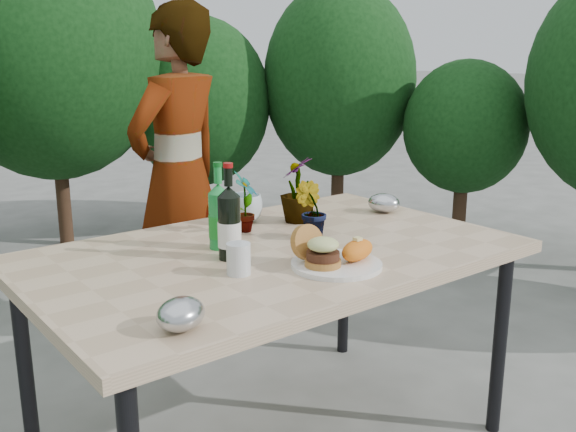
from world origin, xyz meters
TOP-DOWN VIEW (x-y plane):
  - patio_table at (0.00, 0.00)m, footprint 1.60×1.00m
  - shrub_hedge at (0.21, 1.66)m, footprint 6.92×5.27m
  - dinner_plate at (0.04, -0.27)m, footprint 0.28×0.28m
  - burger_stack at (-0.01, -0.25)m, footprint 0.11×0.16m
  - sweet_potato at (0.11, -0.29)m, footprint 0.17×0.12m
  - grilled_veg at (0.06, -0.17)m, footprint 0.08×0.05m
  - wine_bottle at (-0.17, 0.00)m, footprint 0.07×0.07m
  - sparkling_water at (-0.14, 0.12)m, footprint 0.07×0.07m
  - plastic_cup at (-0.23, -0.14)m, footprint 0.07×0.07m
  - seedling_left at (0.05, 0.23)m, footprint 0.14×0.14m
  - seedling_mid at (0.18, 0.02)m, footprint 0.13×0.14m
  - seedling_right at (0.29, 0.23)m, footprint 0.20×0.20m
  - blue_bowl at (0.12, 0.35)m, footprint 0.18×0.18m
  - foil_packet_left at (-0.56, -0.38)m, footprint 0.17×0.16m
  - foil_packet_right at (0.66, 0.13)m, footprint 0.16×0.17m
  - person at (0.23, 1.07)m, footprint 0.68×0.56m

SIDE VIEW (x-z plane):
  - patio_table at x=0.00m, z-range 0.32..1.07m
  - dinner_plate at x=0.04m, z-range 0.75..0.76m
  - grilled_veg at x=0.06m, z-range 0.76..0.79m
  - foil_packet_left at x=-0.56m, z-range 0.75..0.83m
  - foil_packet_right at x=0.66m, z-range 0.75..0.83m
  - sweet_potato at x=0.11m, z-range 0.77..0.83m
  - plastic_cup at x=-0.23m, z-range 0.75..0.84m
  - blue_bowl at x=0.12m, z-range 0.75..0.86m
  - person at x=0.23m, z-range 0.00..1.62m
  - burger_stack at x=-0.01m, z-range 0.75..0.87m
  - seedling_mid at x=0.18m, z-range 0.75..0.95m
  - sparkling_water at x=-0.14m, z-range 0.71..1.00m
  - seedling_left at x=0.05m, z-range 0.75..0.97m
  - wine_bottle at x=-0.17m, z-range 0.71..1.02m
  - seedling_right at x=0.29m, z-range 0.75..1.00m
  - shrub_hedge at x=0.21m, z-range 0.02..2.30m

